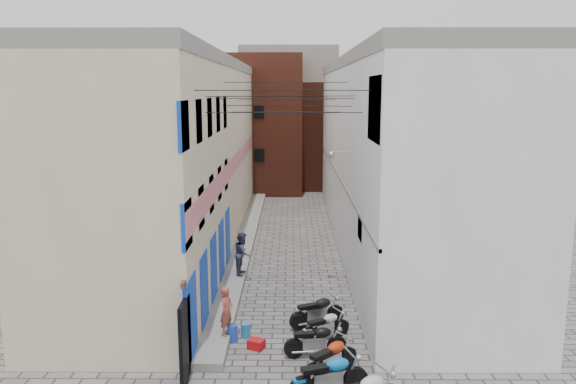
{
  "coord_description": "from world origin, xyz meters",
  "views": [
    {
      "loc": [
        0.24,
        -14.0,
        7.53
      ],
      "look_at": [
        0.09,
        10.69,
        3.0
      ],
      "focal_mm": 35.0,
      "sensor_mm": 36.0,
      "label": 1
    }
  ],
  "objects_px": {
    "person_a": "(227,311)",
    "water_jug_far": "(246,330)",
    "motorcycle_c": "(329,374)",
    "water_jug_near": "(232,333)",
    "person_b": "(243,253)",
    "motorcycle_f": "(325,325)",
    "motorcycle_e": "(316,339)",
    "motorcycle_g": "(317,310)",
    "red_crate": "(256,344)",
    "motorcycle_d": "(331,357)"
  },
  "relations": [
    {
      "from": "person_a",
      "to": "water_jug_far",
      "type": "height_order",
      "value": "person_a"
    },
    {
      "from": "motorcycle_c",
      "to": "water_jug_near",
      "type": "distance_m",
      "value": 4.17
    },
    {
      "from": "motorcycle_c",
      "to": "person_b",
      "type": "distance_m",
      "value": 9.16
    },
    {
      "from": "motorcycle_f",
      "to": "person_a",
      "type": "height_order",
      "value": "person_a"
    },
    {
      "from": "motorcycle_e",
      "to": "water_jug_far",
      "type": "height_order",
      "value": "motorcycle_e"
    },
    {
      "from": "motorcycle_e",
      "to": "motorcycle_g",
      "type": "relative_size",
      "value": 0.95
    },
    {
      "from": "motorcycle_g",
      "to": "motorcycle_c",
      "type": "bearing_deg",
      "value": -23.77
    },
    {
      "from": "motorcycle_c",
      "to": "motorcycle_g",
      "type": "xyz_separation_m",
      "value": [
        -0.11,
        4.21,
        -0.05
      ]
    },
    {
      "from": "motorcycle_e",
      "to": "water_jug_near",
      "type": "xyz_separation_m",
      "value": [
        -2.48,
        1.0,
        -0.27
      ]
    },
    {
      "from": "motorcycle_c",
      "to": "red_crate",
      "type": "distance_m",
      "value": 3.3
    },
    {
      "from": "person_a",
      "to": "motorcycle_g",
      "type": "bearing_deg",
      "value": -47.48
    },
    {
      "from": "motorcycle_e",
      "to": "motorcycle_d",
      "type": "bearing_deg",
      "value": 8.87
    },
    {
      "from": "person_b",
      "to": "motorcycle_e",
      "type": "bearing_deg",
      "value": -153.63
    },
    {
      "from": "motorcycle_c",
      "to": "water_jug_far",
      "type": "distance_m",
      "value": 4.12
    },
    {
      "from": "person_b",
      "to": "water_jug_far",
      "type": "bearing_deg",
      "value": -169.71
    },
    {
      "from": "motorcycle_c",
      "to": "person_b",
      "type": "bearing_deg",
      "value": 179.15
    },
    {
      "from": "motorcycle_d",
      "to": "motorcycle_g",
      "type": "height_order",
      "value": "motorcycle_d"
    },
    {
      "from": "motorcycle_g",
      "to": "water_jug_far",
      "type": "distance_m",
      "value": 2.41
    },
    {
      "from": "person_a",
      "to": "motorcycle_f",
      "type": "bearing_deg",
      "value": -67.18
    },
    {
      "from": "motorcycle_e",
      "to": "red_crate",
      "type": "bearing_deg",
      "value": -113.49
    },
    {
      "from": "person_b",
      "to": "water_jug_near",
      "type": "xyz_separation_m",
      "value": [
        0.15,
        -5.56,
        -0.85
      ]
    },
    {
      "from": "person_b",
      "to": "motorcycle_g",
      "type": "bearing_deg",
      "value": -143.74
    },
    {
      "from": "motorcycle_f",
      "to": "motorcycle_g",
      "type": "bearing_deg",
      "value": 161.34
    },
    {
      "from": "water_jug_far",
      "to": "motorcycle_g",
      "type": "bearing_deg",
      "value": 20.52
    },
    {
      "from": "motorcycle_c",
      "to": "motorcycle_e",
      "type": "height_order",
      "value": "motorcycle_c"
    },
    {
      "from": "motorcycle_e",
      "to": "person_a",
      "type": "bearing_deg",
      "value": -117.26
    },
    {
      "from": "motorcycle_e",
      "to": "water_jug_near",
      "type": "distance_m",
      "value": 2.69
    },
    {
      "from": "water_jug_near",
      "to": "water_jug_far",
      "type": "relative_size",
      "value": 1.13
    },
    {
      "from": "person_a",
      "to": "person_b",
      "type": "distance_m",
      "value": 5.64
    },
    {
      "from": "motorcycle_c",
      "to": "water_jug_near",
      "type": "relative_size",
      "value": 4.11
    },
    {
      "from": "person_a",
      "to": "water_jug_near",
      "type": "relative_size",
      "value": 2.93
    },
    {
      "from": "water_jug_far",
      "to": "water_jug_near",
      "type": "bearing_deg",
      "value": -148.06
    },
    {
      "from": "person_b",
      "to": "water_jug_near",
      "type": "height_order",
      "value": "person_b"
    },
    {
      "from": "motorcycle_c",
      "to": "motorcycle_g",
      "type": "height_order",
      "value": "motorcycle_c"
    },
    {
      "from": "motorcycle_e",
      "to": "motorcycle_f",
      "type": "distance_m",
      "value": 1.13
    },
    {
      "from": "motorcycle_g",
      "to": "water_jug_far",
      "type": "height_order",
      "value": "motorcycle_g"
    },
    {
      "from": "motorcycle_e",
      "to": "motorcycle_f",
      "type": "relative_size",
      "value": 1.08
    },
    {
      "from": "motorcycle_d",
      "to": "red_crate",
      "type": "relative_size",
      "value": 4.27
    },
    {
      "from": "motorcycle_d",
      "to": "person_a",
      "type": "relative_size",
      "value": 1.31
    },
    {
      "from": "motorcycle_e",
      "to": "red_crate",
      "type": "distance_m",
      "value": 1.83
    },
    {
      "from": "motorcycle_e",
      "to": "person_a",
      "type": "relative_size",
      "value": 1.22
    },
    {
      "from": "motorcycle_f",
      "to": "red_crate",
      "type": "relative_size",
      "value": 3.7
    },
    {
      "from": "motorcycle_g",
      "to": "person_b",
      "type": "xyz_separation_m",
      "value": [
        -2.77,
        4.48,
        0.54
      ]
    },
    {
      "from": "motorcycle_f",
      "to": "person_b",
      "type": "relative_size",
      "value": 1.0
    },
    {
      "from": "motorcycle_d",
      "to": "person_a",
      "type": "height_order",
      "value": "person_a"
    },
    {
      "from": "person_a",
      "to": "red_crate",
      "type": "distance_m",
      "value": 1.32
    },
    {
      "from": "motorcycle_d",
      "to": "person_b",
      "type": "bearing_deg",
      "value": 158.31
    },
    {
      "from": "motorcycle_f",
      "to": "water_jug_far",
      "type": "relative_size",
      "value": 3.77
    },
    {
      "from": "red_crate",
      "to": "person_b",
      "type": "bearing_deg",
      "value": 98.51
    },
    {
      "from": "motorcycle_d",
      "to": "motorcycle_f",
      "type": "bearing_deg",
      "value": 137.3
    }
  ]
}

